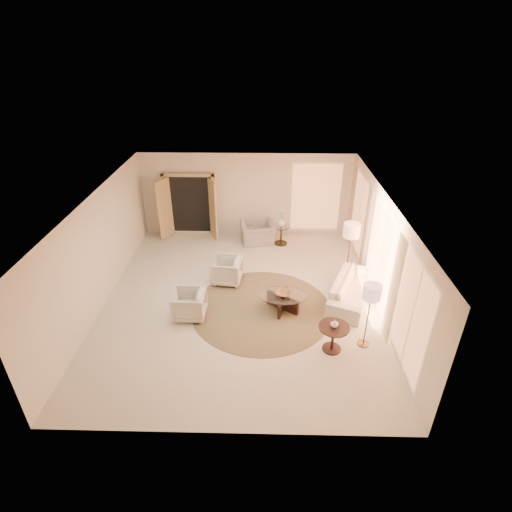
{
  "coord_description": "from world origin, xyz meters",
  "views": [
    {
      "loc": [
        0.61,
        -8.56,
        6.16
      ],
      "look_at": [
        0.4,
        0.4,
        1.1
      ],
      "focal_mm": 28.0,
      "sensor_mm": 36.0,
      "label": 1
    }
  ],
  "objects_px": {
    "armchair_left": "(227,269)",
    "accent_chair": "(258,230)",
    "coffee_table": "(283,300)",
    "end_vase": "(335,324)",
    "sofa": "(352,289)",
    "side_table": "(281,233)",
    "side_vase": "(281,222)",
    "bowl": "(283,294)",
    "floor_lamp_far": "(372,295)",
    "end_table": "(333,334)",
    "armchair_right": "(189,303)",
    "floor_lamp_near": "(351,233)"
  },
  "relations": [
    {
      "from": "armchair_right",
      "to": "coffee_table",
      "type": "distance_m",
      "value": 2.32
    },
    {
      "from": "end_vase",
      "to": "end_table",
      "type": "bearing_deg",
      "value": 0.0
    },
    {
      "from": "end_table",
      "to": "bowl",
      "type": "distance_m",
      "value": 1.77
    },
    {
      "from": "bowl",
      "to": "armchair_left",
      "type": "bearing_deg",
      "value": 140.13
    },
    {
      "from": "armchair_left",
      "to": "accent_chair",
      "type": "distance_m",
      "value": 2.54
    },
    {
      "from": "accent_chair",
      "to": "end_table",
      "type": "distance_m",
      "value": 5.4
    },
    {
      "from": "sofa",
      "to": "end_vase",
      "type": "bearing_deg",
      "value": -179.28
    },
    {
      "from": "coffee_table",
      "to": "side_table",
      "type": "distance_m",
      "value": 3.6
    },
    {
      "from": "side_table",
      "to": "end_table",
      "type": "bearing_deg",
      "value": -79.04
    },
    {
      "from": "coffee_table",
      "to": "accent_chair",
      "type": "bearing_deg",
      "value": 100.91
    },
    {
      "from": "end_table",
      "to": "end_vase",
      "type": "distance_m",
      "value": 0.28
    },
    {
      "from": "coffee_table",
      "to": "end_vase",
      "type": "xyz_separation_m",
      "value": [
        1.04,
        -1.43,
        0.44
      ]
    },
    {
      "from": "floor_lamp_far",
      "to": "armchair_left",
      "type": "bearing_deg",
      "value": 142.6
    },
    {
      "from": "side_vase",
      "to": "bowl",
      "type": "bearing_deg",
      "value": -91.07
    },
    {
      "from": "sofa",
      "to": "floor_lamp_far",
      "type": "bearing_deg",
      "value": -158.42
    },
    {
      "from": "armchair_left",
      "to": "armchair_right",
      "type": "height_order",
      "value": "armchair_left"
    },
    {
      "from": "floor_lamp_far",
      "to": "end_vase",
      "type": "bearing_deg",
      "value": -166.32
    },
    {
      "from": "accent_chair",
      "to": "end_table",
      "type": "bearing_deg",
      "value": 98.34
    },
    {
      "from": "side_vase",
      "to": "side_table",
      "type": "bearing_deg",
      "value": 90.0
    },
    {
      "from": "coffee_table",
      "to": "side_vase",
      "type": "relative_size",
      "value": 5.62
    },
    {
      "from": "coffee_table",
      "to": "armchair_right",
      "type": "bearing_deg",
      "value": -171.89
    },
    {
      "from": "armchair_right",
      "to": "end_vase",
      "type": "bearing_deg",
      "value": 72.61
    },
    {
      "from": "accent_chair",
      "to": "side_table",
      "type": "bearing_deg",
      "value": 164.14
    },
    {
      "from": "sofa",
      "to": "accent_chair",
      "type": "distance_m",
      "value": 4.07
    },
    {
      "from": "sofa",
      "to": "side_table",
      "type": "xyz_separation_m",
      "value": [
        -1.74,
        3.12,
        0.07
      ]
    },
    {
      "from": "side_table",
      "to": "side_vase",
      "type": "relative_size",
      "value": 2.35
    },
    {
      "from": "armchair_right",
      "to": "side_vase",
      "type": "height_order",
      "value": "side_vase"
    },
    {
      "from": "coffee_table",
      "to": "end_vase",
      "type": "bearing_deg",
      "value": -53.98
    },
    {
      "from": "side_table",
      "to": "end_vase",
      "type": "relative_size",
      "value": 3.56
    },
    {
      "from": "bowl",
      "to": "side_vase",
      "type": "bearing_deg",
      "value": 88.93
    },
    {
      "from": "armchair_left",
      "to": "end_vase",
      "type": "distance_m",
      "value": 3.73
    },
    {
      "from": "bowl",
      "to": "side_vase",
      "type": "xyz_separation_m",
      "value": [
        0.07,
        3.6,
        0.3
      ]
    },
    {
      "from": "armchair_right",
      "to": "coffee_table",
      "type": "relative_size",
      "value": 0.5
    },
    {
      "from": "floor_lamp_near",
      "to": "side_vase",
      "type": "xyz_separation_m",
      "value": [
        -1.74,
        2.28,
        -0.75
      ]
    },
    {
      "from": "coffee_table",
      "to": "end_table",
      "type": "distance_m",
      "value": 1.78
    },
    {
      "from": "armchair_left",
      "to": "armchair_right",
      "type": "relative_size",
      "value": 1.03
    },
    {
      "from": "accent_chair",
      "to": "coffee_table",
      "type": "distance_m",
      "value": 3.74
    },
    {
      "from": "coffee_table",
      "to": "bowl",
      "type": "xyz_separation_m",
      "value": [
        0.0,
        0.0,
        0.21
      ]
    },
    {
      "from": "end_table",
      "to": "bowl",
      "type": "bearing_deg",
      "value": 126.02
    },
    {
      "from": "floor_lamp_near",
      "to": "bowl",
      "type": "xyz_separation_m",
      "value": [
        -1.81,
        -1.32,
        -1.04
      ]
    },
    {
      "from": "armchair_left",
      "to": "sofa",
      "type": "bearing_deg",
      "value": 83.84
    },
    {
      "from": "armchair_right",
      "to": "accent_chair",
      "type": "bearing_deg",
      "value": 159.32
    },
    {
      "from": "side_vase",
      "to": "end_table",
      "type": "bearing_deg",
      "value": -79.04
    },
    {
      "from": "armchair_right",
      "to": "end_vase",
      "type": "xyz_separation_m",
      "value": [
        3.34,
        -1.11,
        0.33
      ]
    },
    {
      "from": "floor_lamp_far",
      "to": "end_vase",
      "type": "height_order",
      "value": "floor_lamp_far"
    },
    {
      "from": "armchair_left",
      "to": "accent_chair",
      "type": "bearing_deg",
      "value": 168.55
    },
    {
      "from": "side_table",
      "to": "bowl",
      "type": "bearing_deg",
      "value": -91.07
    },
    {
      "from": "sofa",
      "to": "coffee_table",
      "type": "distance_m",
      "value": 1.87
    },
    {
      "from": "side_table",
      "to": "bowl",
      "type": "height_order",
      "value": "side_table"
    },
    {
      "from": "floor_lamp_far",
      "to": "end_table",
      "type": "bearing_deg",
      "value": -166.32
    }
  ]
}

